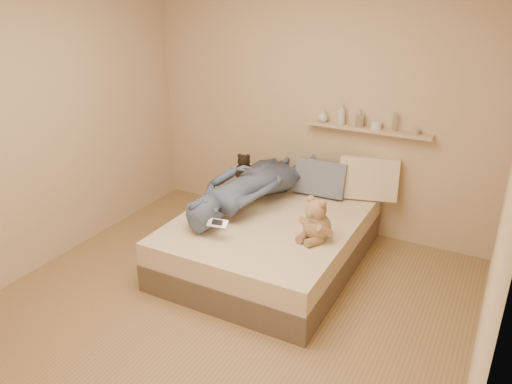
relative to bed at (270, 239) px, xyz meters
The scene contains 10 objects.
room 1.42m from the bed, 90.00° to the right, with size 3.80×3.80×3.80m.
bed is the anchor object (origin of this frame).
game_console 0.71m from the bed, 108.87° to the right, with size 0.18×0.10×0.06m.
teddy_bear 0.66m from the bed, 21.66° to the right, with size 0.30×0.31×0.38m.
dark_plush 0.97m from the bed, 134.57° to the left, with size 0.20×0.20×0.30m.
pillow_cream 1.12m from the bed, 52.93° to the left, with size 0.55×0.16×0.40m, color beige.
pillow_grey 0.82m from the bed, 73.89° to the left, with size 0.50×0.14×0.34m, color slate.
person 0.55m from the bed, 145.76° to the left, with size 0.61×1.68×0.40m, color #4A5675.
wall_shelf 1.38m from the bed, 58.82° to the left, with size 1.20×0.12×0.03m, color tan.
shelf_bottles 1.38m from the bed, 66.97° to the left, with size 0.98×0.12×0.20m.
Camera 1 is at (1.76, -2.65, 2.41)m, focal length 35.00 mm.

